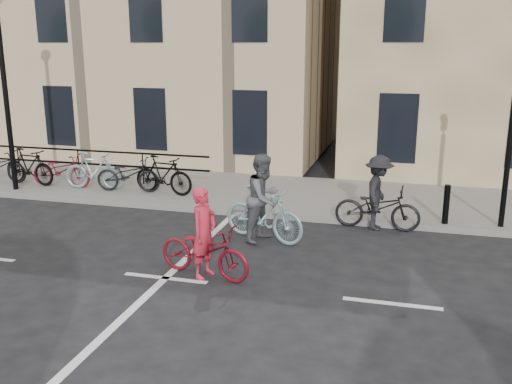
% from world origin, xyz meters
% --- Properties ---
extents(ground, '(120.00, 120.00, 0.00)m').
position_xyz_m(ground, '(0.00, 0.00, 0.00)').
color(ground, black).
rests_on(ground, ground).
extents(sidewalk, '(46.00, 4.00, 0.15)m').
position_xyz_m(sidewalk, '(-4.00, 6.00, 0.07)').
color(sidewalk, slate).
rests_on(sidewalk, ground).
extents(building_west, '(20.00, 10.00, 10.00)m').
position_xyz_m(building_west, '(-9.00, 13.00, 5.15)').
color(building_west, tan).
rests_on(building_west, sidewalk).
extents(traffic_light, '(0.18, 0.30, 3.90)m').
position_xyz_m(traffic_light, '(6.20, 4.34, 2.45)').
color(traffic_light, black).
rests_on(traffic_light, sidewalk).
extents(lamp_post, '(0.36, 0.36, 5.28)m').
position_xyz_m(lamp_post, '(-6.50, 4.40, 3.49)').
color(lamp_post, black).
rests_on(lamp_post, sidewalk).
extents(bollard_east, '(0.14, 0.14, 0.90)m').
position_xyz_m(bollard_east, '(5.00, 4.25, 0.60)').
color(bollard_east, black).
rests_on(bollard_east, sidewalk).
extents(parked_bikes, '(7.25, 1.23, 1.05)m').
position_xyz_m(parked_bikes, '(-4.92, 5.04, 0.65)').
color(parked_bikes, black).
rests_on(parked_bikes, sidewalk).
extents(cyclist_pink, '(1.97, 1.08, 1.66)m').
position_xyz_m(cyclist_pink, '(0.65, 0.29, 0.58)').
color(cyclist_pink, maroon).
rests_on(cyclist_pink, ground).
extents(cyclist_grey, '(2.03, 1.18, 1.89)m').
position_xyz_m(cyclist_grey, '(1.20, 2.47, 0.77)').
color(cyclist_grey, '#84AAAD').
rests_on(cyclist_grey, ground).
extents(cyclist_dark, '(1.96, 1.14, 1.71)m').
position_xyz_m(cyclist_dark, '(3.50, 3.90, 0.67)').
color(cyclist_dark, black).
rests_on(cyclist_dark, ground).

